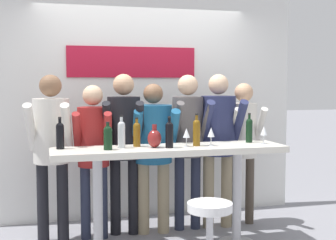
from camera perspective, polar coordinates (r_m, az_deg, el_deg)
The scene contains 21 objects.
back_wall at distance 5.65m, azimuth -3.17°, elevation 2.08°, with size 3.83×0.12×2.73m.
tasting_table at distance 4.48m, azimuth 0.27°, elevation -5.49°, with size 2.23×0.53×1.01m.
bar_stool at distance 3.92m, azimuth 5.10°, elevation -13.08°, with size 0.39×0.39×0.65m.
person_far_left at distance 4.82m, azimuth -14.03°, elevation -2.30°, with size 0.49×0.59×1.70m.
person_left at distance 4.84m, azimuth -9.09°, elevation -2.90°, with size 0.43×0.53×1.59m.
person_center_left at distance 4.93m, azimuth -5.40°, elevation -1.89°, with size 0.48×0.58×1.71m.
person_center at distance 4.96m, azimuth -1.79°, elevation -2.75°, with size 0.50×0.57×1.61m.
person_center_right at distance 5.09m, azimuth 2.45°, elevation -1.69°, with size 0.42×0.53×1.70m.
person_right at distance 5.19m, azimuth 6.16°, elevation -1.67°, with size 0.48×0.57×1.71m.
person_far_right at distance 5.36m, azimuth 9.19°, elevation -1.99°, with size 0.41×0.52×1.61m.
wine_bottle_0 at distance 4.51m, azimuth 3.49°, elevation -1.37°, with size 0.07×0.07×0.31m.
wine_bottle_1 at distance 4.83m, azimuth 9.87°, elevation -1.10°, with size 0.07×0.07×0.30m.
wine_bottle_2 at distance 4.28m, azimuth -7.34°, elevation -2.01°, with size 0.08×0.08×0.26m.
wine_bottle_3 at distance 4.40m, azimuth -13.03°, elevation -1.70°, with size 0.07×0.07×0.30m.
wine_bottle_4 at distance 4.46m, azimuth -3.83°, elevation -1.61°, with size 0.07×0.07×0.28m.
wine_bottle_5 at distance 4.37m, azimuth -5.70°, elevation -1.60°, with size 0.07×0.07×0.31m.
wine_bottle_6 at distance 4.37m, azimuth 0.16°, elevation -1.64°, with size 0.07×0.07×0.30m.
wine_glass_0 at distance 4.46m, azimuth 2.27°, elevation -1.66°, with size 0.07×0.07×0.18m.
wine_glass_1 at distance 4.53m, azimuth 5.28°, elevation -1.57°, with size 0.07×0.07×0.18m.
wine_glass_2 at distance 4.76m, azimuth 11.61°, elevation -1.35°, with size 0.07×0.07×0.18m.
decorative_vase at distance 4.39m, azimuth -1.66°, elevation -2.23°, with size 0.13×0.13×0.22m.
Camera 1 is at (-1.17, -4.25, 1.62)m, focal length 50.00 mm.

